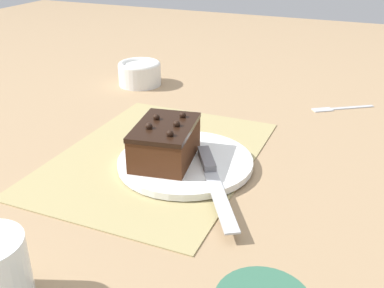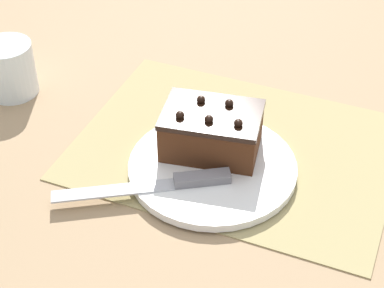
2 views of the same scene
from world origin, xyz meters
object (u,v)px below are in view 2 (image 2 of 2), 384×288
(chocolate_cake, at_px, (212,131))
(serving_knife, at_px, (173,182))
(cake_plate, at_px, (212,167))
(drinking_glass, at_px, (9,69))

(chocolate_cake, height_order, serving_knife, chocolate_cake)
(cake_plate, distance_m, drinking_glass, 0.38)
(chocolate_cake, xyz_separation_m, serving_knife, (0.02, 0.09, -0.03))
(drinking_glass, bearing_deg, cake_plate, 170.63)
(serving_knife, bearing_deg, chocolate_cake, -43.57)
(cake_plate, height_order, drinking_glass, drinking_glass)
(cake_plate, relative_size, serving_knife, 1.09)
(cake_plate, xyz_separation_m, serving_knife, (0.03, 0.06, 0.01))
(serving_knife, height_order, drinking_glass, drinking_glass)
(serving_knife, bearing_deg, cake_plate, -60.73)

